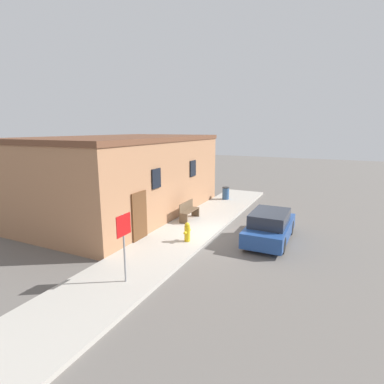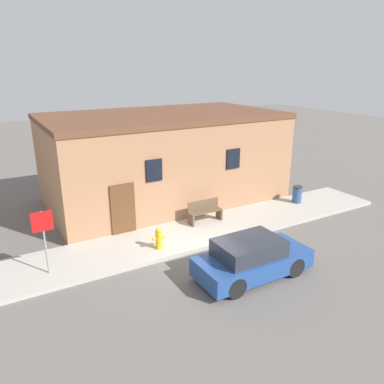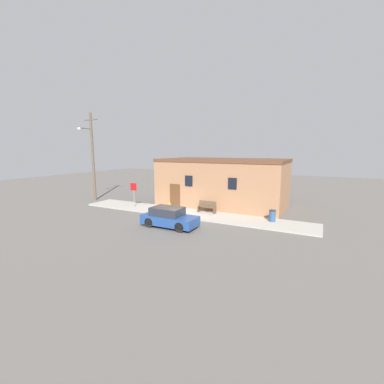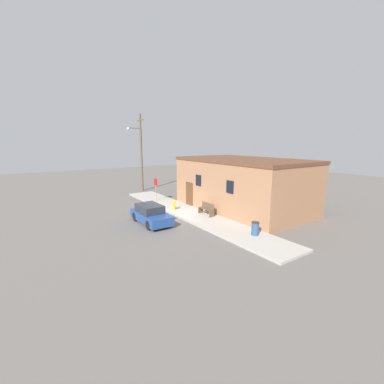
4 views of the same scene
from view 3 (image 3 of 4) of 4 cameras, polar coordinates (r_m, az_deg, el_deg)
ground_plane at (r=19.92m, az=-2.86°, el=-5.78°), size 80.00×80.00×0.00m
sidewalk at (r=21.05m, az=-0.99°, el=-4.74°), size 19.80×2.73×0.14m
brick_building at (r=24.18m, az=6.93°, el=2.15°), size 11.27×6.45×4.38m
fire_hydrant at (r=21.09m, az=-5.05°, el=-3.42°), size 0.50×0.24×0.82m
stop_sign at (r=23.31m, az=-12.84°, el=0.36°), size 0.66×0.06×2.16m
bench at (r=20.92m, az=3.36°, el=-3.36°), size 1.51×0.44×0.94m
trash_bin at (r=19.25m, az=17.42°, el=-5.04°), size 0.47×0.47×0.83m
utility_pole at (r=28.29m, az=-21.34°, el=7.83°), size 1.80×1.72×8.87m
parked_car at (r=17.58m, az=-5.12°, el=-5.68°), size 3.83×1.64×1.35m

